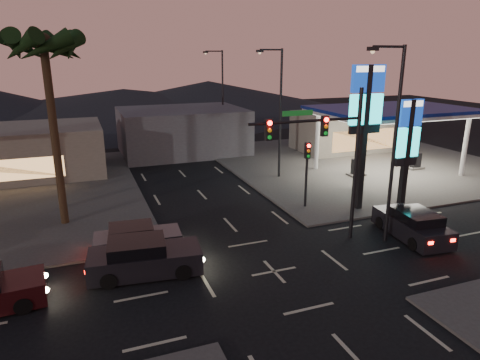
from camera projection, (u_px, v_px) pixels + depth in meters
name	position (u px, v px, depth m)	size (l,w,h in m)	color
ground	(274.00, 272.00, 19.56)	(140.00, 140.00, 0.00)	black
corner_lot_ne	(357.00, 162.00, 39.35)	(24.00, 24.00, 0.12)	#47443F
gas_station	(392.00, 112.00, 34.35)	(12.20, 8.20, 5.47)	silver
convenience_store	(346.00, 131.00, 43.98)	(10.00, 6.00, 4.00)	#726B5B
pylon_sign_tall	(366.00, 109.00, 25.60)	(2.20, 0.35, 9.00)	black
pylon_sign_short	(408.00, 138.00, 26.04)	(1.60, 0.35, 7.00)	black
traffic_signal_mast	(328.00, 145.00, 21.16)	(6.10, 0.39, 8.00)	black
pedestal_signal	(307.00, 164.00, 26.88)	(0.32, 0.39, 4.30)	black
streetlight_near	(392.00, 135.00, 21.17)	(2.14, 0.25, 10.00)	black
streetlight_mid	(278.00, 107.00, 32.83)	(2.14, 0.25, 10.00)	black
streetlight_far	(221.00, 92.00, 45.39)	(2.14, 0.25, 10.00)	black
palm_a	(45.00, 57.00, 22.36)	(4.41, 4.41, 10.86)	black
building_far_mid	(182.00, 131.00, 42.95)	(12.00, 9.00, 4.40)	#4C4C51
hill_right	(209.00, 95.00, 77.79)	(50.00, 50.00, 5.00)	black
hill_center	(124.00, 101.00, 72.82)	(60.00, 60.00, 4.00)	black
car_lane_a_front	(143.00, 258.00, 19.18)	(5.26, 2.63, 1.66)	black
car_lane_b_front	(136.00, 239.00, 21.38)	(4.47, 2.14, 1.42)	#525254
suv_station	(413.00, 225.00, 23.03)	(2.44, 4.89, 1.57)	black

